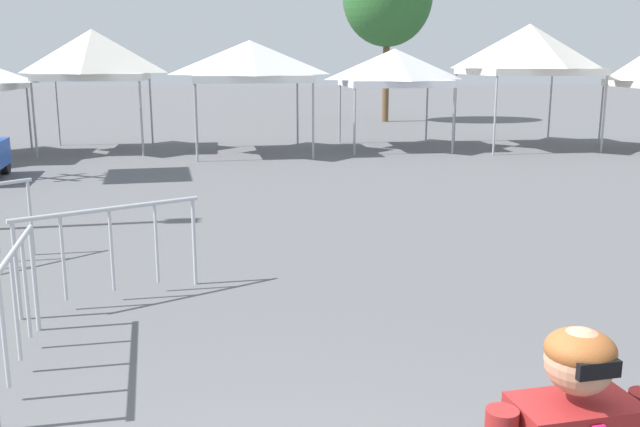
# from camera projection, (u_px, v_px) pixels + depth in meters

# --- Properties ---
(canopy_tent_far_left) EXTENTS (3.11, 3.11, 3.50)m
(canopy_tent_far_left) POSITION_uv_depth(u_px,v_px,m) (93.00, 55.00, 20.20)
(canopy_tent_far_left) COLOR #9E9EA3
(canopy_tent_far_left) RESTS_ON ground
(canopy_tent_behind_center) EXTENTS (3.48, 3.48, 3.17)m
(canopy_tent_behind_center) POSITION_uv_depth(u_px,v_px,m) (250.00, 61.00, 19.70)
(canopy_tent_behind_center) COLOR #9E9EA3
(canopy_tent_behind_center) RESTS_ON ground
(canopy_tent_center) EXTENTS (3.05, 3.05, 2.96)m
(canopy_tent_center) POSITION_uv_depth(u_px,v_px,m) (394.00, 68.00, 20.81)
(canopy_tent_center) COLOR #9E9EA3
(canopy_tent_center) RESTS_ON ground
(canopy_tent_left_of_center) EXTENTS (3.64, 3.64, 3.68)m
(canopy_tent_left_of_center) POSITION_uv_depth(u_px,v_px,m) (529.00, 49.00, 21.00)
(canopy_tent_left_of_center) COLOR #9E9EA3
(canopy_tent_left_of_center) RESTS_ON ground
(crowd_barrier_near_person) EXTENTS (0.34, 2.09, 1.08)m
(crowd_barrier_near_person) POSITION_uv_depth(u_px,v_px,m) (14.00, 290.00, 5.88)
(crowd_barrier_near_person) COLOR #B7BABF
(crowd_barrier_near_person) RESTS_ON ground
(crowd_barrier_mid_lot) EXTENTS (1.84, 1.10, 1.08)m
(crowd_barrier_mid_lot) POSITION_uv_depth(u_px,v_px,m) (111.00, 235.00, 7.70)
(crowd_barrier_mid_lot) COLOR #B7BABF
(crowd_barrier_mid_lot) RESTS_ON ground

